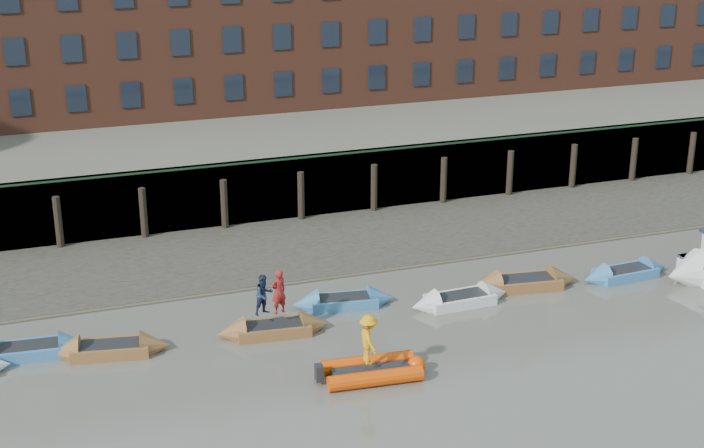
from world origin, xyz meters
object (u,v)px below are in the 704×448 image
person_rower_a (279,292)px  person_rib_crew (369,339)px  rowboat_2 (110,349)px  person_rower_b (264,295)px  rowboat_1 (29,350)px  rowboat_6 (525,283)px  rowboat_5 (460,299)px  rowboat_7 (625,273)px  rowboat_4 (343,301)px  rib_tender (375,370)px  rowboat_3 (273,329)px

person_rower_a → person_rib_crew: (2.01, -4.54, -0.23)m
rowboat_2 → person_rower_b: 6.06m
rowboat_1 → rowboat_6: rowboat_6 is taller
rowboat_5 → rowboat_7: 8.15m
rowboat_4 → rib_tender: rowboat_4 is taller
rowboat_3 → person_rower_a: person_rower_a is taller
rowboat_1 → rowboat_5: rowboat_1 is taller
rowboat_3 → rib_tender: bearing=-54.8°
person_rower_b → rowboat_4: bearing=1.0°
person_rib_crew → rowboat_4: bearing=-10.6°
rowboat_4 → rowboat_6: bearing=2.8°
rowboat_2 → rib_tender: bearing=-19.3°
rowboat_3 → rowboat_6: (11.43, 0.73, 0.02)m
rowboat_3 → rowboat_5: 8.05m
rowboat_1 → rowboat_4: size_ratio=1.03×
rowboat_1 → rowboat_4: 12.49m
rowboat_4 → person_rower_a: 3.83m
rowboat_7 → rib_tender: 14.49m
rowboat_6 → person_rib_crew: (-9.15, -5.24, 1.28)m
rowboat_2 → rowboat_5: rowboat_2 is taller
rowboat_3 → rowboat_1: bearing=178.1°
rowboat_5 → rowboat_3: bearing=178.7°
rowboat_1 → rowboat_6: bearing=3.4°
rowboat_1 → rowboat_4: (12.49, 0.28, -0.01)m
rowboat_2 → rowboat_5: size_ratio=1.03×
rowboat_7 → person_rib_crew: (-13.93, -4.77, 1.30)m
rowboat_7 → person_rower_a: 16.01m
rowboat_1 → rowboat_5: 17.16m
rowboat_6 → person_rib_crew: size_ratio=2.66×
rowboat_5 → person_rower_a: size_ratio=2.49×
rowboat_2 → rib_tender: rowboat_2 is taller
rib_tender → person_rib_crew: person_rib_crew is taller
rowboat_6 → person_rower_b: person_rower_b is taller
rowboat_4 → rib_tender: 6.15m
person_rower_a → person_rib_crew: person_rower_a is taller
person_rower_a → rowboat_7: bearing=161.5°
rowboat_1 → rib_tender: (11.59, -5.80, 0.05)m
rowboat_4 → rowboat_6: rowboat_6 is taller
rowboat_1 → rowboat_6: 20.50m
rowboat_4 → person_rower_a: bearing=-145.7°
person_rower_b → rib_tender: bearing=-78.7°
rowboat_5 → rowboat_2: bearing=176.8°
rowboat_5 → rib_tender: rowboat_5 is taller
rib_tender → person_rower_b: (-2.82, 4.66, 1.39)m
rowboat_1 → rowboat_3: size_ratio=1.00×
rowboat_7 → person_rower_a: size_ratio=2.46×
rowboat_5 → rowboat_7: size_ratio=1.01×
person_rib_crew → rib_tender: bearing=-93.9°
person_rower_a → person_rower_b: bearing=-28.7°
rowboat_2 → rib_tender: 10.00m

